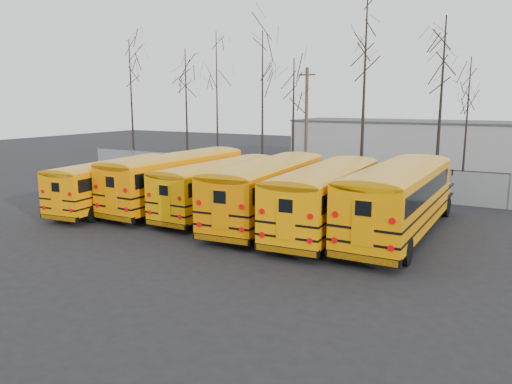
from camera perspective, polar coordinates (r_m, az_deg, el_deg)
The scene contains 18 objects.
ground at distance 23.85m, azimuth -4.71°, elevation -4.47°, with size 120.00×120.00×0.00m, color black.
fence at distance 34.09m, azimuth 6.44°, elevation 1.75°, with size 40.00×0.04×2.00m, color gray.
distant_building at distance 52.47m, azimuth 16.93°, elevation 5.51°, with size 22.00×8.00×4.00m, color #A4A5A0.
bus_a at distance 29.44m, azimuth -15.69°, elevation 1.33°, with size 3.22×10.26×2.83m.
bus_b at distance 28.78m, azimuth -8.82°, elevation 1.87°, with size 3.05×11.63×3.23m.
bus_c at distance 27.00m, azimuth -4.00°, elevation 1.05°, with size 2.69×10.59×2.95m.
bus_d at distance 24.93m, azimuth 1.54°, elevation 0.69°, with size 3.50×11.74×3.24m.
bus_e at distance 23.52m, azimuth 8.16°, elevation -0.07°, with size 3.21×11.56×3.20m.
bus_f at distance 23.25m, azimuth 16.10°, elevation -0.22°, with size 2.90×12.15×3.39m.
utility_pole_left at distance 41.78m, azimuth 5.76°, elevation 8.16°, with size 1.55×0.32×8.73m.
tree_0 at distance 45.37m, azimuth -14.02°, elevation 9.51°, with size 0.26×0.26×11.22m, color black.
tree_1 at distance 43.77m, azimuth -7.95°, elevation 9.15°, with size 0.26×0.26×10.39m, color black.
tree_2 at distance 40.46m, azimuth -4.48°, elevation 9.84°, with size 0.26×0.26×11.42m, color black.
tree_3 at distance 39.02m, azimuth 0.74°, elevation 9.75°, with size 0.26×0.26×11.29m, color black.
tree_4 at distance 37.27m, azimuth 4.28°, elevation 8.02°, with size 0.26×0.26×9.12m, color black.
tree_5 at distance 35.69m, azimuth 12.22°, elevation 10.71°, with size 0.26×0.26×12.86m, color black.
tree_6 at distance 37.49m, azimuth 20.36°, elevation 9.47°, with size 0.26×0.26×11.79m, color black.
tree_7 at distance 37.25m, azimuth 22.91°, elevation 7.15°, with size 0.26×0.26×9.01m, color black.
Camera 1 is at (12.77, -19.19, 6.14)m, focal length 35.00 mm.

